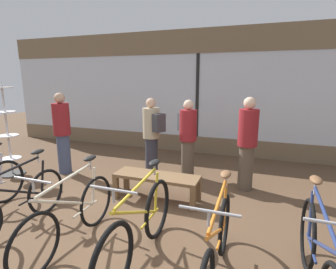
{
  "coord_description": "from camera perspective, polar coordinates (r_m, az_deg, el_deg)",
  "views": [
    {
      "loc": [
        1.61,
        -2.71,
        1.96
      ],
      "look_at": [
        0.0,
        1.76,
        0.95
      ],
      "focal_mm": 28.0,
      "sensor_mm": 36.0,
      "label": 1
    }
  ],
  "objects": [
    {
      "name": "ground_plane",
      "position": [
        3.72,
        -9.87,
        -20.06
      ],
      "size": [
        24.0,
        24.0,
        0.0
      ],
      "primitive_type": "plane",
      "color": "brown"
    },
    {
      "name": "shop_back_wall",
      "position": [
        6.95,
        6.46,
        9.26
      ],
      "size": [
        12.0,
        0.08,
        3.2
      ],
      "color": "#7A664C",
      "rests_on": "ground_plane"
    },
    {
      "name": "bicycle_left",
      "position": [
        4.04,
        -30.1,
        -12.79
      ],
      "size": [
        0.46,
        1.69,
        1.01
      ],
      "color": "black",
      "rests_on": "ground_plane"
    },
    {
      "name": "bicycle_center_left",
      "position": [
        3.42,
        -20.33,
        -16.18
      ],
      "size": [
        0.46,
        1.71,
        1.02
      ],
      "color": "black",
      "rests_on": "ground_plane"
    },
    {
      "name": "bicycle_center_right",
      "position": [
        2.99,
        -6.21,
        -19.52
      ],
      "size": [
        0.46,
        1.79,
        1.05
      ],
      "color": "black",
      "rests_on": "ground_plane"
    },
    {
      "name": "bicycle_right",
      "position": [
        2.76,
        10.58,
        -23.03
      ],
      "size": [
        0.46,
        1.75,
        1.02
      ],
      "color": "black",
      "rests_on": "ground_plane"
    },
    {
      "name": "bicycle_far_right",
      "position": [
        2.83,
        29.72,
        -22.89
      ],
      "size": [
        0.46,
        1.8,
        1.05
      ],
      "color": "black",
      "rests_on": "ground_plane"
    },
    {
      "name": "accessory_rack",
      "position": [
        6.26,
        -31.42,
        -0.73
      ],
      "size": [
        0.48,
        0.48,
        1.9
      ],
      "color": "#333333",
      "rests_on": "ground_plane"
    },
    {
      "name": "display_bench",
      "position": [
        4.34,
        -2.51,
        -9.73
      ],
      "size": [
        1.4,
        0.44,
        0.43
      ],
      "color": "brown",
      "rests_on": "ground_plane"
    },
    {
      "name": "customer_near_rack",
      "position": [
        4.79,
        16.87,
        -1.65
      ],
      "size": [
        0.47,
        0.47,
        1.66
      ],
      "color": "brown",
      "rests_on": "ground_plane"
    },
    {
      "name": "customer_by_window",
      "position": [
        5.85,
        -22.03,
        0.55
      ],
      "size": [
        0.34,
        0.34,
        1.69
      ],
      "color": "#424C6B",
      "rests_on": "ground_plane"
    },
    {
      "name": "customer_mid_floor",
      "position": [
        5.37,
        -3.53,
        0.08
      ],
      "size": [
        0.56,
        0.47,
        1.59
      ],
      "color": "#2D2D38",
      "rests_on": "ground_plane"
    },
    {
      "name": "customer_near_bench",
      "position": [
        5.21,
        4.3,
        -0.42
      ],
      "size": [
        0.52,
        0.56,
        1.57
      ],
      "color": "brown",
      "rests_on": "ground_plane"
    }
  ]
}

